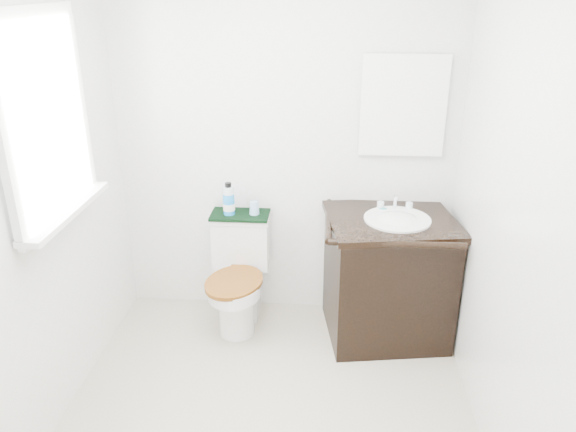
# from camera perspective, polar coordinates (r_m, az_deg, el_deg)

# --- Properties ---
(floor) EXTENTS (2.40, 2.40, 0.00)m
(floor) POSITION_cam_1_polar(r_m,az_deg,el_deg) (3.15, -2.17, -20.36)
(floor) COLOR beige
(floor) RESTS_ON ground
(wall_back) EXTENTS (2.40, 0.00, 2.40)m
(wall_back) POSITION_cam_1_polar(r_m,az_deg,el_deg) (3.62, -0.31, 7.49)
(wall_back) COLOR silver
(wall_back) RESTS_ON ground
(wall_front) EXTENTS (2.40, 0.00, 2.40)m
(wall_front) POSITION_cam_1_polar(r_m,az_deg,el_deg) (1.47, -8.38, -17.92)
(wall_front) COLOR silver
(wall_front) RESTS_ON ground
(wall_left) EXTENTS (0.00, 2.40, 2.40)m
(wall_left) POSITION_cam_1_polar(r_m,az_deg,el_deg) (2.84, -25.21, 0.85)
(wall_left) COLOR silver
(wall_left) RESTS_ON ground
(wall_right) EXTENTS (0.00, 2.40, 2.40)m
(wall_right) POSITION_cam_1_polar(r_m,az_deg,el_deg) (2.60, 22.21, -0.51)
(wall_right) COLOR silver
(wall_right) RESTS_ON ground
(window) EXTENTS (0.02, 0.70, 0.90)m
(window) POSITION_cam_1_polar(r_m,az_deg,el_deg) (2.94, -23.55, 9.02)
(window) COLOR white
(window) RESTS_ON wall_left
(mirror) EXTENTS (0.50, 0.02, 0.60)m
(mirror) POSITION_cam_1_polar(r_m,az_deg,el_deg) (3.56, 11.63, 10.88)
(mirror) COLOR silver
(mirror) RESTS_ON wall_back
(toilet) EXTENTS (0.44, 0.65, 0.72)m
(toilet) POSITION_cam_1_polar(r_m,az_deg,el_deg) (3.78, -4.97, -6.33)
(toilet) COLOR white
(toilet) RESTS_ON floor
(vanity) EXTENTS (0.86, 0.77, 0.92)m
(vanity) POSITION_cam_1_polar(r_m,az_deg,el_deg) (3.64, 10.09, -5.81)
(vanity) COLOR black
(vanity) RESTS_ON floor
(trash_bin) EXTENTS (0.24, 0.20, 0.30)m
(trash_bin) POSITION_cam_1_polar(r_m,az_deg,el_deg) (3.93, 5.89, -7.93)
(trash_bin) COLOR white
(trash_bin) RESTS_ON floor
(towel) EXTENTS (0.38, 0.22, 0.02)m
(towel) POSITION_cam_1_polar(r_m,az_deg,el_deg) (3.71, -4.90, 0.12)
(towel) COLOR black
(towel) RESTS_ON toilet
(mouthwash_bottle) EXTENTS (0.08, 0.08, 0.22)m
(mouthwash_bottle) POSITION_cam_1_polar(r_m,az_deg,el_deg) (3.67, -6.04, 1.64)
(mouthwash_bottle) COLOR #1A86DD
(mouthwash_bottle) RESTS_ON towel
(cup) EXTENTS (0.07, 0.07, 0.08)m
(cup) POSITION_cam_1_polar(r_m,az_deg,el_deg) (3.68, -3.45, 0.83)
(cup) COLOR #87B6DE
(cup) RESTS_ON towel
(soap_bar) EXTENTS (0.07, 0.04, 0.02)m
(soap_bar) POSITION_cam_1_polar(r_m,az_deg,el_deg) (3.58, 9.62, 0.71)
(soap_bar) COLOR #1A7A80
(soap_bar) RESTS_ON vanity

